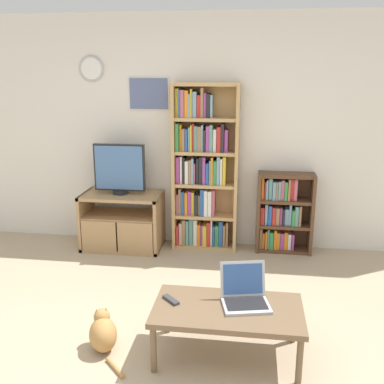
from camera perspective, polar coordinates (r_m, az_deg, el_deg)
ground_plane at (r=3.36m, az=-4.99°, el=-21.51°), size 18.00×18.00×0.00m
wall_back at (r=5.12m, az=0.57°, el=7.51°), size 5.76×0.09×2.60m
tv_stand at (r=5.21m, az=-8.86°, el=-3.64°), size 0.90×0.50×0.64m
television at (r=5.08m, az=-9.19°, el=2.87°), size 0.58×0.18×0.57m
bookshelf_tall at (r=5.03m, az=1.34°, el=2.68°), size 0.73×0.26×1.87m
bookshelf_short at (r=5.13m, az=11.33°, el=-2.59°), size 0.62×0.25×0.90m
coffee_table at (r=3.29m, az=4.55°, el=-15.04°), size 1.05×0.57×0.39m
laptop at (r=3.31m, az=6.69°, el=-12.72°), size 0.39×0.36×0.27m
remote_near_laptop at (r=3.34m, az=-2.70°, el=-13.51°), size 0.14×0.14×0.02m
cat at (r=3.53m, az=-11.22°, el=-17.11°), size 0.39×0.48×0.30m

